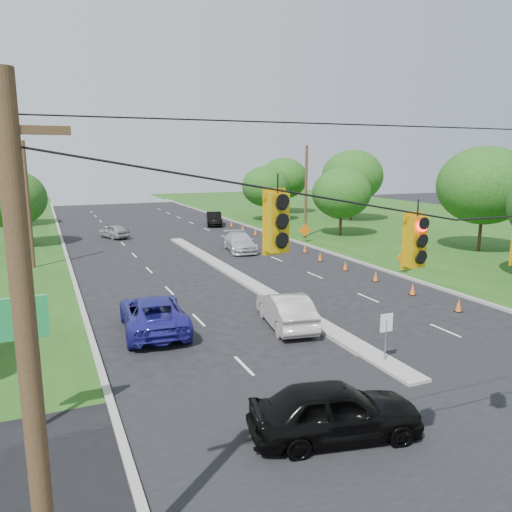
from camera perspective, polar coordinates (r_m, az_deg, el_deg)
name	(u,v)px	position (r m, az deg, el deg)	size (l,w,h in m)	color
curb_left	(69,265)	(39.39, -20.57, -1.01)	(0.25, 110.00, 0.16)	gray
curb_right	(309,246)	(44.97, 6.02, 1.10)	(0.25, 110.00, 0.16)	gray
median	(241,279)	(32.73, -1.75, -2.66)	(1.00, 34.00, 0.18)	gray
median_sign	(386,329)	(19.71, 14.66, -8.04)	(0.55, 0.06, 2.05)	gray
utility_pole_far_left	(28,206)	(38.72, -24.58, 5.24)	(0.28, 0.28, 9.00)	#422D1C
utility_pole_far_right	(306,192)	(49.93, 5.73, 7.31)	(0.28, 0.28, 9.00)	#422D1C
cone_2	(459,305)	(27.88, 22.15, -5.23)	(0.32, 0.32, 0.70)	orange
cone_3	(413,289)	(30.32, 17.47, -3.63)	(0.32, 0.32, 0.70)	orange
cone_4	(376,276)	(32.96, 13.52, -2.25)	(0.32, 0.32, 0.70)	orange
cone_5	(345,265)	(35.74, 10.17, -1.08)	(0.32, 0.32, 0.70)	orange
cone_6	(320,257)	(38.64, 7.32, -0.07)	(0.32, 0.32, 0.70)	orange
cone_7	(305,249)	(41.91, 5.60, 0.85)	(0.32, 0.32, 0.70)	orange
cone_8	(286,242)	(44.96, 3.45, 1.59)	(0.32, 0.32, 0.70)	orange
cone_9	(270,237)	(48.07, 1.58, 2.23)	(0.32, 0.32, 0.70)	orange
cone_10	(255,232)	(51.23, -0.07, 2.79)	(0.32, 0.32, 0.70)	orange
cone_11	(243,227)	(54.43, -1.53, 3.28)	(0.32, 0.32, 0.70)	orange
cone_12	(231,224)	(57.67, -2.82, 3.72)	(0.32, 0.32, 0.70)	orange
cone_13	(221,220)	(60.93, -3.98, 4.11)	(0.32, 0.32, 0.70)	orange
work_sign_1	(404,258)	(35.43, 16.57, -0.25)	(1.27, 0.58, 1.37)	black
work_sign_2	(305,231)	(46.86, 5.60, 2.86)	(1.27, 0.58, 1.37)	black
tree_5	(12,198)	(48.75, -26.16, 5.94)	(5.88, 5.88, 6.86)	black
tree_8	(484,185)	(45.52, 24.62, 7.34)	(7.56, 7.56, 8.82)	black
tree_9	(342,193)	(50.88, 9.75, 7.09)	(5.88, 5.88, 6.86)	black
tree_10	(352,176)	(63.56, 10.96, 8.96)	(7.56, 7.56, 8.82)	black
tree_11	(284,178)	(71.07, 3.19, 8.85)	(6.72, 6.72, 7.84)	black
tree_12	(265,186)	(62.21, 1.09, 7.97)	(5.88, 5.88, 6.86)	black
black_sedan	(335,411)	(14.86, 9.05, -17.07)	(1.97, 4.90, 1.67)	black
white_sedan	(286,310)	(23.60, 3.42, -6.15)	(1.71, 4.90, 1.62)	#BDB2AE
blue_pickup	(153,313)	(23.46, -11.67, -6.45)	(2.72, 5.89, 1.64)	navy
silver_car_far	(240,242)	(42.39, -1.86, 1.59)	(2.16, 5.32, 1.54)	#BAB9C0
silver_car_oncoming	(114,231)	(51.30, -15.95, 2.73)	(1.58, 3.93, 1.34)	gray
dark_car_receding	(214,219)	(58.79, -4.83, 4.27)	(1.67, 4.79, 1.58)	black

